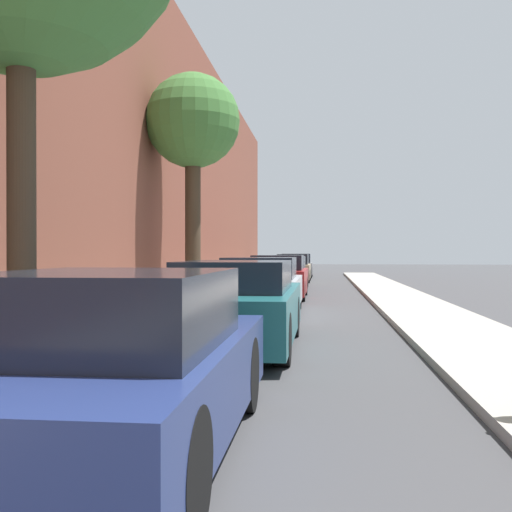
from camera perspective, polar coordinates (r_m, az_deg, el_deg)
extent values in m
plane|color=#3D3D3F|center=(15.19, 4.35, -5.24)|extent=(120.00, 120.00, 0.00)
cube|color=#9E998E|center=(15.55, -6.43, -4.89)|extent=(2.00, 52.00, 0.12)
cube|color=#9E998E|center=(15.37, 15.27, -4.97)|extent=(2.00, 52.00, 0.12)
cube|color=brown|center=(16.13, -11.21, 11.14)|extent=(0.70, 52.00, 9.00)
cylinder|color=black|center=(6.14, -15.96, -10.33)|extent=(0.22, 0.69, 0.69)
cylinder|color=black|center=(5.74, -1.17, -11.05)|extent=(0.22, 0.69, 0.69)
cylinder|color=black|center=(3.34, -7.11, -19.51)|extent=(0.22, 0.69, 0.69)
cube|color=navy|center=(4.68, -12.93, -11.71)|extent=(1.77, 4.07, 0.63)
cube|color=black|center=(4.44, -13.63, -4.82)|extent=(1.55, 2.12, 0.53)
cylinder|color=black|center=(10.91, -4.74, -5.60)|extent=(0.22, 0.70, 0.70)
cylinder|color=black|center=(10.73, 3.45, -5.70)|extent=(0.22, 0.70, 0.70)
cylinder|color=black|center=(8.21, -8.48, -7.57)|extent=(0.22, 0.70, 0.70)
cylinder|color=black|center=(7.96, 2.46, -7.81)|extent=(0.22, 0.70, 0.70)
cube|color=#1E6066|center=(9.40, -1.71, -5.34)|extent=(1.76, 4.50, 0.71)
cube|color=black|center=(9.18, -1.87, -1.85)|extent=(1.55, 2.34, 0.44)
cylinder|color=black|center=(16.04, -1.93, -3.66)|extent=(0.22, 0.72, 0.72)
cylinder|color=black|center=(15.89, 3.87, -3.70)|extent=(0.22, 0.72, 0.72)
cylinder|color=black|center=(13.48, -3.50, -4.42)|extent=(0.22, 0.72, 0.72)
cylinder|color=black|center=(13.30, 3.40, -4.49)|extent=(0.22, 0.72, 0.72)
cube|color=silver|center=(14.64, 0.49, -3.37)|extent=(1.84, 4.19, 0.67)
cube|color=black|center=(14.45, 0.42, -1.11)|extent=(1.62, 2.18, 0.49)
cylinder|color=black|center=(21.05, 0.30, -2.83)|extent=(0.22, 0.63, 0.63)
cylinder|color=black|center=(20.95, 4.53, -2.84)|extent=(0.22, 0.63, 0.63)
cylinder|color=black|center=(18.43, -0.56, -3.28)|extent=(0.22, 0.63, 0.63)
cylinder|color=black|center=(18.31, 4.28, -3.31)|extent=(0.22, 0.63, 0.63)
cube|color=maroon|center=(19.65, 2.15, -2.37)|extent=(1.76, 4.27, 0.75)
cube|color=black|center=(19.46, 2.12, -0.61)|extent=(1.55, 2.22, 0.46)
cylinder|color=black|center=(26.30, 1.28, -2.16)|extent=(0.22, 0.66, 0.66)
cylinder|color=black|center=(26.21, 4.68, -2.17)|extent=(0.22, 0.66, 0.66)
cylinder|color=black|center=(23.89, 0.77, -2.41)|extent=(0.22, 0.66, 0.66)
cylinder|color=black|center=(23.79, 4.52, -2.43)|extent=(0.22, 0.66, 0.66)
cube|color=maroon|center=(25.03, 2.82, -1.94)|extent=(1.77, 3.91, 0.60)
cube|color=black|center=(24.85, 2.80, -0.64)|extent=(1.56, 2.03, 0.54)
cylinder|color=black|center=(31.92, 2.29, -1.75)|extent=(0.22, 0.62, 0.62)
cylinder|color=black|center=(31.86, 4.97, -1.75)|extent=(0.22, 0.62, 0.62)
cylinder|color=black|center=(29.39, 1.95, -1.93)|extent=(0.22, 0.62, 0.62)
cylinder|color=black|center=(29.32, 4.86, -1.93)|extent=(0.22, 0.62, 0.62)
cube|color=tan|center=(30.61, 3.52, -1.44)|extent=(1.69, 4.09, 0.70)
cube|color=black|center=(30.43, 3.51, -0.31)|extent=(1.49, 2.13, 0.51)
cylinder|color=black|center=(37.19, 2.68, -1.45)|extent=(0.22, 0.62, 0.62)
cylinder|color=black|center=(37.13, 5.16, -1.46)|extent=(0.22, 0.62, 0.62)
cylinder|color=black|center=(34.76, 2.43, -1.58)|extent=(0.22, 0.62, 0.62)
cylinder|color=black|center=(34.69, 5.08, -1.58)|extent=(0.22, 0.62, 0.62)
cube|color=slate|center=(35.93, 3.84, -1.18)|extent=(1.83, 3.93, 0.69)
cube|color=black|center=(35.76, 3.83, -0.21)|extent=(1.61, 2.04, 0.53)
cylinder|color=#423323|center=(6.92, -21.14, 6.00)|extent=(0.30, 0.30, 4.09)
cylinder|color=#423323|center=(15.75, -5.94, 2.83)|extent=(0.40, 0.40, 4.08)
sphere|color=#3D7033|center=(16.09, -5.95, 12.52)|extent=(2.43, 2.43, 2.43)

